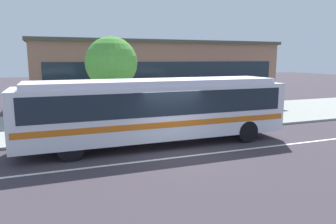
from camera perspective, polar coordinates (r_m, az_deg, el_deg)
name	(u,v)px	position (r m, az deg, el deg)	size (l,w,h in m)	color
ground_plane	(173,151)	(13.16, 0.86, -7.16)	(120.00, 120.00, 0.00)	#3C353C
sidewalk_slab	(133,121)	(19.33, -6.36, -1.58)	(60.00, 8.00, 0.12)	#969992
lane_stripe_center	(180,157)	(12.46, 2.21, -8.13)	(56.00, 0.16, 0.01)	silver
transit_bus	(157,107)	(13.92, -2.06, 0.90)	(11.80, 2.55, 2.91)	silver
pedestrian_waiting_near_sign	(211,104)	(18.95, 7.73, 1.50)	(0.47, 0.47, 1.75)	#7D5C5E
pedestrian_walking_along_curb	(143,108)	(17.19, -4.48, 0.74)	(0.45, 0.45, 1.76)	#2C3533
bus_stop_sign	(221,99)	(17.39, 9.50, 2.42)	(0.08, 0.44, 2.39)	gray
street_tree_near_stop	(111,63)	(17.22, -10.23, 8.67)	(2.78, 2.78, 4.85)	brown
station_building	(152,73)	(26.97, -2.87, 7.03)	(19.18, 8.89, 5.14)	#8A614E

